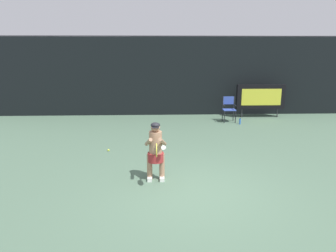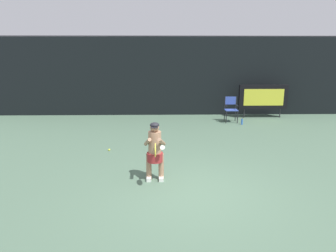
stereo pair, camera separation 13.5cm
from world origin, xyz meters
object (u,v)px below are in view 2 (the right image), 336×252
(umpire_chair, at_px, (231,108))
(tennis_player, at_px, (155,149))
(tennis_racket, at_px, (155,150))
(tennis_ball_loose, at_px, (109,150))
(scoreboard, at_px, (263,97))
(water_bottle, at_px, (242,122))

(umpire_chair, distance_m, tennis_player, 6.88)
(tennis_racket, xyz_separation_m, tennis_ball_loose, (-1.50, 2.76, -0.90))
(tennis_racket, bearing_deg, scoreboard, 73.43)
(tennis_ball_loose, bearing_deg, umpire_chair, 39.95)
(umpire_chair, relative_size, tennis_player, 0.75)
(tennis_racket, distance_m, tennis_ball_loose, 3.27)
(scoreboard, bearing_deg, tennis_ball_loose, -143.05)
(umpire_chair, height_order, tennis_player, tennis_player)
(scoreboard, bearing_deg, tennis_racket, -122.48)
(scoreboard, distance_m, umpire_chair, 1.85)
(water_bottle, relative_size, tennis_ball_loose, 3.90)
(umpire_chair, bearing_deg, water_bottle, -53.40)
(tennis_racket, bearing_deg, tennis_ball_loose, 134.43)
(scoreboard, relative_size, water_bottle, 8.30)
(water_bottle, relative_size, tennis_player, 0.18)
(umpire_chair, xyz_separation_m, water_bottle, (0.38, -0.51, -0.50))
(umpire_chair, bearing_deg, scoreboard, 26.99)
(scoreboard, height_order, umpire_chair, scoreboard)
(umpire_chair, bearing_deg, tennis_racket, -115.22)
(scoreboard, height_order, tennis_ball_loose, scoreboard)
(tennis_player, xyz_separation_m, tennis_ball_loose, (-1.48, 2.25, -0.74))
(scoreboard, relative_size, tennis_racket, 3.65)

